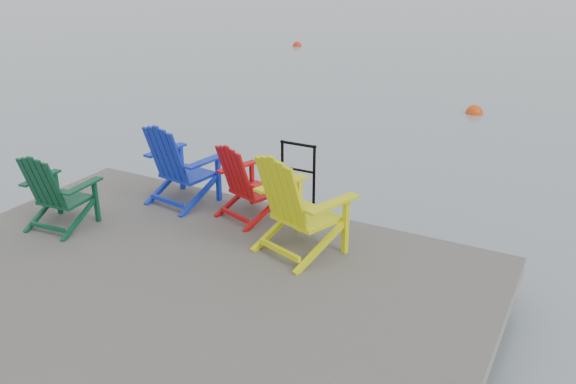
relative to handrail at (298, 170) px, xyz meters
The scene contains 9 objects.
ground 2.67m from the handrail, 95.83° to the right, with size 400.00×400.00×0.00m, color gray.
dock 2.56m from the handrail, 95.83° to the right, with size 6.00×5.00×1.40m.
handrail is the anchor object (origin of this frame).
chair_green 2.87m from the handrail, 142.22° to the right, with size 0.80×0.74×0.95m.
chair_blue 1.53m from the handrail, 161.32° to the right, with size 0.95×0.89×1.08m.
chair_red 0.65m from the handrail, 133.34° to the right, with size 0.91×0.87×0.96m.
chair_yellow 1.11m from the handrail, 63.30° to the right, with size 1.09×1.04×1.15m.
buoy_a 7.84m from the handrail, 85.72° to the left, with size 0.39×0.39×0.39m, color #DA420C.
buoy_b 16.30m from the handrail, 117.29° to the left, with size 0.33×0.33×0.33m, color red.
Camera 1 is at (3.45, -3.82, 3.66)m, focal length 38.00 mm.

